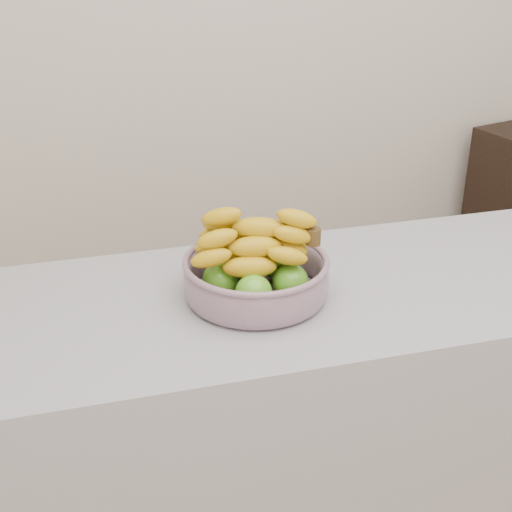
% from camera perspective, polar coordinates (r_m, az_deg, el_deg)
% --- Properties ---
extents(counter, '(2.00, 0.60, 0.90)m').
position_cam_1_polar(counter, '(1.93, 8.39, -13.81)').
color(counter, '#9F9FA7').
rests_on(counter, ground).
extents(fruit_bowl, '(0.32, 0.32, 0.19)m').
position_cam_1_polar(fruit_bowl, '(1.57, -0.02, -1.29)').
color(fruit_bowl, '#8F98AC').
rests_on(fruit_bowl, counter).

